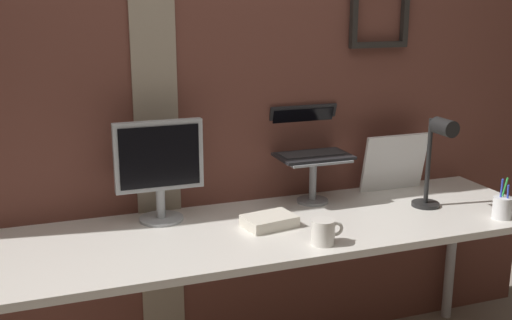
{
  "coord_description": "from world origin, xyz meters",
  "views": [
    {
      "loc": [
        -0.72,
        -2.19,
        1.63
      ],
      "look_at": [
        0.11,
        0.08,
        1.0
      ],
      "focal_mm": 43.79,
      "sensor_mm": 36.0,
      "label": 1
    }
  ],
  "objects_px": {
    "laptop": "(307,141)",
    "monitor": "(159,163)",
    "desk_lamp": "(437,153)",
    "pen_cup": "(502,207)",
    "whiteboard_panel": "(394,163)",
    "coffee_mug": "(324,232)"
  },
  "relations": [
    {
      "from": "laptop",
      "to": "monitor",
      "type": "bearing_deg",
      "value": -174.06
    },
    {
      "from": "laptop",
      "to": "desk_lamp",
      "type": "distance_m",
      "value": 0.56
    },
    {
      "from": "monitor",
      "to": "pen_cup",
      "type": "distance_m",
      "value": 1.41
    },
    {
      "from": "whiteboard_panel",
      "to": "pen_cup",
      "type": "distance_m",
      "value": 0.54
    },
    {
      "from": "desk_lamp",
      "to": "pen_cup",
      "type": "xyz_separation_m",
      "value": [
        0.2,
        -0.19,
        -0.2
      ]
    },
    {
      "from": "whiteboard_panel",
      "to": "laptop",
      "type": "bearing_deg",
      "value": 174.45
    },
    {
      "from": "laptop",
      "to": "coffee_mug",
      "type": "xyz_separation_m",
      "value": [
        -0.17,
        -0.53,
        -0.22
      ]
    },
    {
      "from": "laptop",
      "to": "pen_cup",
      "type": "distance_m",
      "value": 0.86
    },
    {
      "from": "pen_cup",
      "to": "monitor",
      "type": "bearing_deg",
      "value": 160.96
    },
    {
      "from": "laptop",
      "to": "coffee_mug",
      "type": "distance_m",
      "value": 0.6
    },
    {
      "from": "monitor",
      "to": "desk_lamp",
      "type": "relative_size",
      "value": 1.02
    },
    {
      "from": "monitor",
      "to": "laptop",
      "type": "xyz_separation_m",
      "value": [
        0.68,
        0.07,
        0.02
      ]
    },
    {
      "from": "laptop",
      "to": "whiteboard_panel",
      "type": "xyz_separation_m",
      "value": [
        0.43,
        -0.04,
        -0.13
      ]
    },
    {
      "from": "whiteboard_panel",
      "to": "coffee_mug",
      "type": "relative_size",
      "value": 2.57
    },
    {
      "from": "laptop",
      "to": "pen_cup",
      "type": "height_order",
      "value": "laptop"
    },
    {
      "from": "pen_cup",
      "to": "coffee_mug",
      "type": "bearing_deg",
      "value": -179.99
    },
    {
      "from": "desk_lamp",
      "to": "laptop",
      "type": "bearing_deg",
      "value": 142.23
    },
    {
      "from": "monitor",
      "to": "coffee_mug",
      "type": "bearing_deg",
      "value": -41.83
    },
    {
      "from": "desk_lamp",
      "to": "coffee_mug",
      "type": "distance_m",
      "value": 0.67
    },
    {
      "from": "laptop",
      "to": "whiteboard_panel",
      "type": "height_order",
      "value": "laptop"
    },
    {
      "from": "monitor",
      "to": "whiteboard_panel",
      "type": "relative_size",
      "value": 1.28
    },
    {
      "from": "coffee_mug",
      "to": "laptop",
      "type": "bearing_deg",
      "value": 72.23
    }
  ]
}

